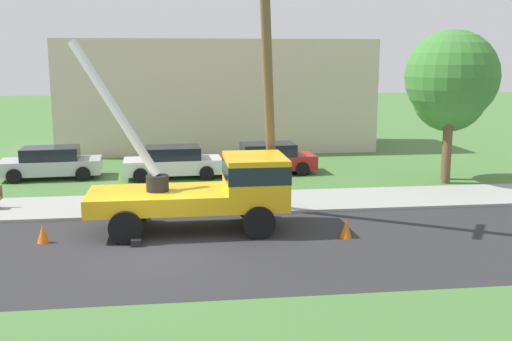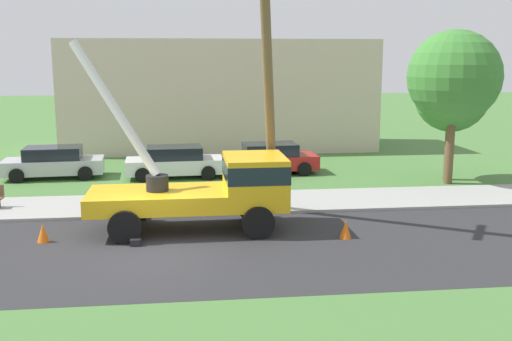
{
  "view_description": "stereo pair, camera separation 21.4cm",
  "coord_description": "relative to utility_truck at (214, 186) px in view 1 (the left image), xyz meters",
  "views": [
    {
      "loc": [
        0.75,
        -16.55,
        5.45
      ],
      "look_at": [
        3.24,
        2.64,
        1.77
      ],
      "focal_mm": 42.24,
      "sensor_mm": 36.0,
      "label": 1
    },
    {
      "loc": [
        0.96,
        -16.57,
        5.45
      ],
      "look_at": [
        3.24,
        2.64,
        1.77
      ],
      "focal_mm": 42.24,
      "sensor_mm": 36.0,
      "label": 2
    }
  ],
  "objects": [
    {
      "name": "ground_plane",
      "position": [
        -1.84,
        9.89,
        -1.41
      ],
      "size": [
        120.0,
        120.0,
        0.0
      ],
      "primitive_type": "plane",
      "color": "#477538"
    },
    {
      "name": "traffic_cone_ahead",
      "position": [
        3.9,
        -1.49,
        -1.13
      ],
      "size": [
        0.36,
        0.36,
        0.56
      ],
      "primitive_type": "cone",
      "color": "orange",
      "rests_on": "ground"
    },
    {
      "name": "parked_sedan_white",
      "position": [
        -1.38,
        8.62,
        -0.7
      ],
      "size": [
        4.48,
        2.15,
        1.42
      ],
      "color": "silver",
      "rests_on": "ground"
    },
    {
      "name": "lowrise_building_backdrop",
      "position": [
        1.23,
        17.56,
        1.79
      ],
      "size": [
        18.0,
        6.0,
        6.4
      ],
      "primitive_type": "cube",
      "color": "beige",
      "rests_on": "ground"
    },
    {
      "name": "utility_truck",
      "position": [
        0.0,
        0.0,
        0.0
      ],
      "size": [
        6.78,
        3.2,
        5.98
      ],
      "color": "gold",
      "rests_on": "ground"
    },
    {
      "name": "traffic_cone_behind",
      "position": [
        -5.15,
        -0.82,
        -1.13
      ],
      "size": [
        0.36,
        0.36,
        0.56
      ],
      "primitive_type": "cone",
      "color": "orange",
      "rests_on": "ground"
    },
    {
      "name": "sidewalk_strip",
      "position": [
        -1.84,
        3.24,
        -1.36
      ],
      "size": [
        80.0,
        3.33,
        0.1
      ],
      "primitive_type": "cube",
      "color": "#9E9E99",
      "rests_on": "ground"
    },
    {
      "name": "parked_sedan_red",
      "position": [
        3.07,
        9.05,
        -0.7
      ],
      "size": [
        4.49,
        2.18,
        1.42
      ],
      "color": "#B21E1E",
      "rests_on": "ground"
    },
    {
      "name": "roadside_tree_near",
      "position": [
        10.45,
        5.82,
        3.18
      ],
      "size": [
        3.94,
        3.94,
        6.58
      ],
      "color": "brown",
      "rests_on": "ground"
    },
    {
      "name": "roadside_tree_far",
      "position": [
        10.78,
        6.64,
        2.36
      ],
      "size": [
        3.23,
        3.23,
        5.41
      ],
      "color": "brown",
      "rests_on": "ground"
    },
    {
      "name": "leaning_utility_pole",
      "position": [
        1.86,
        0.95,
        3.04
      ],
      "size": [
        1.18,
        3.36,
        8.68
      ],
      "color": "brown",
      "rests_on": "ground"
    },
    {
      "name": "parked_sedan_silver",
      "position": [
        -6.85,
        9.14,
        -0.7
      ],
      "size": [
        4.51,
        2.21,
        1.42
      ],
      "color": "#B7B7BF",
      "rests_on": "ground"
    },
    {
      "name": "road_asphalt",
      "position": [
        -1.84,
        -2.11,
        -1.4
      ],
      "size": [
        80.0,
        7.39,
        0.01
      ],
      "primitive_type": "cube",
      "color": "#2B2B2D",
      "rests_on": "ground"
    }
  ]
}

